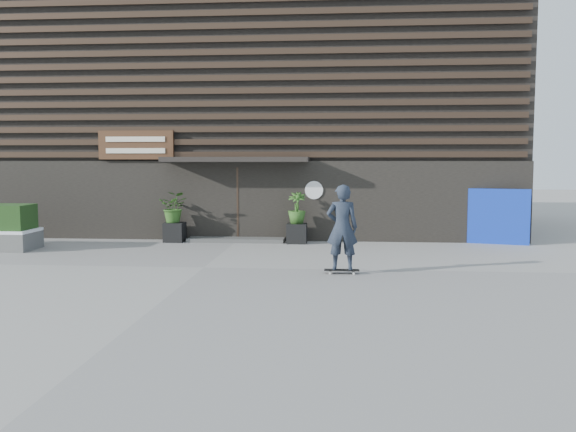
# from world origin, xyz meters

# --- Properties ---
(ground) EXTENTS (80.00, 80.00, 0.00)m
(ground) POSITION_xyz_m (0.00, 0.00, 0.00)
(ground) COLOR gray
(ground) RESTS_ON ground
(entrance_step) EXTENTS (3.00, 0.80, 0.12)m
(entrance_step) POSITION_xyz_m (0.00, 4.60, 0.06)
(entrance_step) COLOR #444542
(entrance_step) RESTS_ON ground
(planter_pot_left) EXTENTS (0.60, 0.60, 0.60)m
(planter_pot_left) POSITION_xyz_m (-1.90, 4.40, 0.30)
(planter_pot_left) COLOR black
(planter_pot_left) RESTS_ON ground
(bamboo_left) EXTENTS (0.86, 0.75, 0.96)m
(bamboo_left) POSITION_xyz_m (-1.90, 4.40, 1.08)
(bamboo_left) COLOR #2D591E
(bamboo_left) RESTS_ON planter_pot_left
(planter_pot_right) EXTENTS (0.60, 0.60, 0.60)m
(planter_pot_right) POSITION_xyz_m (1.90, 4.40, 0.30)
(planter_pot_right) COLOR black
(planter_pot_right) RESTS_ON ground
(bamboo_right) EXTENTS (0.54, 0.54, 0.96)m
(bamboo_right) POSITION_xyz_m (1.90, 4.40, 1.08)
(bamboo_right) COLOR #2D591E
(bamboo_right) RESTS_ON planter_pot_right
(blue_tarp) EXTENTS (1.76, 0.55, 1.67)m
(blue_tarp) POSITION_xyz_m (7.97, 4.70, 0.83)
(blue_tarp) COLOR #0C28A6
(blue_tarp) RESTS_ON ground
(building) EXTENTS (18.00, 11.00, 8.00)m
(building) POSITION_xyz_m (-0.00, 9.96, 3.99)
(building) COLOR black
(building) RESTS_ON ground
(skateboarder) EXTENTS (0.78, 0.47, 2.00)m
(skateboarder) POSITION_xyz_m (3.24, -0.54, 1.04)
(skateboarder) COLOR black
(skateboarder) RESTS_ON ground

